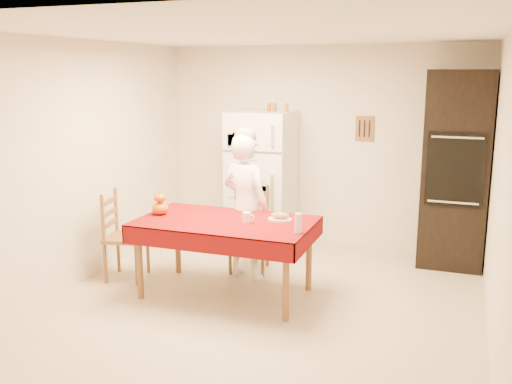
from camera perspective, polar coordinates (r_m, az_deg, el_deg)
The scene contains 17 objects.
floor at distance 5.47m, azimuth 0.34°, elevation -11.48°, with size 4.50×4.50×0.00m, color tan.
room_shell at distance 5.05m, azimuth 0.38°, elevation 5.65°, with size 4.02×4.52×2.51m.
refrigerator at distance 7.13m, azimuth 0.57°, elevation 1.24°, with size 0.75×0.74×1.70m.
oven_cabinet at distance 6.74m, azimuth 19.32°, elevation 2.09°, with size 0.70×0.62×2.20m.
dining_table at distance 5.56m, azimuth -3.06°, elevation -3.53°, with size 1.70×1.00×0.76m.
chair_far at distance 6.34m, azimuth -0.59°, elevation -3.30°, with size 0.49×0.47×0.95m.
chair_left at distance 6.22m, azimuth -13.44°, elevation -3.94°, with size 0.48×0.49×0.95m.
seated_woman at distance 6.02m, azimuth -1.04°, elevation -1.48°, with size 0.57×0.37×1.56m, color white.
coffee_mug at distance 5.45m, azimuth -0.93°, elevation -2.55°, with size 0.08×0.08×0.10m, color white.
pumpkin_lower at distance 5.83m, azimuth -9.56°, elevation -1.63°, with size 0.17×0.17×0.13m, color #DF4B05.
pumpkin_upper at distance 5.80m, azimuth -9.60°, elevation -0.58°, with size 0.12×0.12×0.09m, color #EE4505.
wine_glass at distance 5.12m, azimuth 4.25°, elevation -3.11°, with size 0.07×0.07×0.18m, color silver.
bread_plate at distance 5.54m, azimuth 2.43°, elevation -2.76°, with size 0.24×0.24×0.02m, color white.
bread_loaf at distance 5.53m, azimuth 2.43°, elevation -2.35°, with size 0.18×0.10×0.06m, color #A98653.
spice_jar_left at distance 7.04m, azimuth 1.32°, elevation 8.48°, with size 0.05×0.05×0.10m, color brown.
spice_jar_mid at distance 7.02m, azimuth 1.86°, elevation 8.47°, with size 0.05×0.05×0.10m, color brown.
spice_jar_right at distance 6.97m, azimuth 3.06°, elevation 8.44°, with size 0.05×0.05×0.10m, color #8F591A.
Camera 1 is at (1.70, -4.72, 2.18)m, focal length 40.00 mm.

